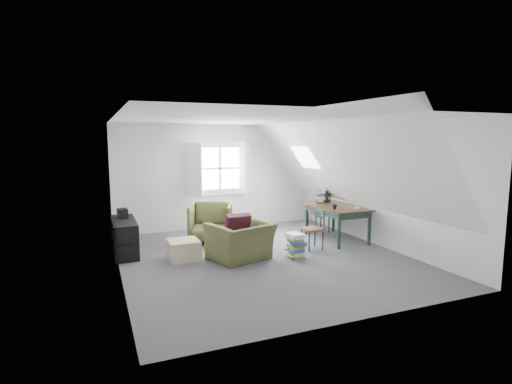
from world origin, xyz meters
name	(u,v)px	position (x,y,z in m)	size (l,w,h in m)	color
floor	(264,258)	(0.00, 0.00, 0.00)	(5.50, 5.50, 0.00)	#4C4C51
ceiling	(265,119)	(0.00, 0.00, 2.50)	(5.50, 5.50, 0.00)	white
wall_back	(219,177)	(0.00, 2.75, 1.25)	(5.00, 5.00, 0.00)	silver
wall_front	(359,219)	(0.00, -2.75, 1.25)	(5.00, 5.00, 0.00)	silver
wall_left	(117,198)	(-2.50, 0.00, 1.25)	(5.50, 5.50, 0.00)	silver
wall_right	(378,184)	(2.50, 0.00, 1.25)	(5.50, 5.50, 0.00)	silver
slope_left	(177,163)	(-1.55, 0.00, 1.78)	(5.50, 5.50, 0.00)	white
slope_right	(339,159)	(1.55, 0.00, 1.78)	(5.50, 5.50, 0.00)	white
dormer_window	(220,169)	(0.00, 2.68, 1.45)	(1.71, 0.35, 1.30)	white
skylight	(305,158)	(1.55, 1.30, 1.75)	(0.55, 0.75, 0.04)	white
armchair_near	(241,259)	(-0.43, 0.08, 0.00)	(1.03, 0.90, 0.67)	#484D27
armchair_far	(211,241)	(-0.57, 1.54, 0.00)	(0.87, 0.89, 0.81)	#484D27
throw_pillow	(238,226)	(-0.43, 0.23, 0.58)	(0.45, 0.13, 0.45)	#3B1022
ottoman	(184,250)	(-1.39, 0.46, 0.18)	(0.54, 0.54, 0.36)	#BCAA8C
dining_table	(336,210)	(1.97, 0.65, 0.64)	(0.88, 1.47, 0.73)	#322311
demijohn	(320,198)	(1.82, 1.10, 0.86)	(0.22, 0.22, 0.31)	silver
vase_twigs	(327,196)	(2.07, 1.20, 0.88)	(0.08, 0.09, 0.64)	black
cup	(335,209)	(1.72, 0.35, 0.73)	(0.10, 0.10, 0.09)	black
paper_box	(357,208)	(2.17, 0.20, 0.75)	(0.11, 0.07, 0.04)	white
dining_chair_far	(319,211)	(1.98, 1.37, 0.49)	(0.44, 0.44, 0.94)	#5D2C18
dining_chair_near	(314,228)	(1.14, 0.19, 0.41)	(0.37, 0.37, 0.79)	#5D2C18
media_shelf	(125,239)	(-2.34, 1.22, 0.29)	(0.42, 1.26, 0.65)	black
electronics_box	(122,213)	(-2.34, 1.51, 0.73)	(0.17, 0.23, 0.19)	black
magazine_stack	(296,245)	(0.55, -0.18, 0.22)	(0.33, 0.39, 0.44)	#B29933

